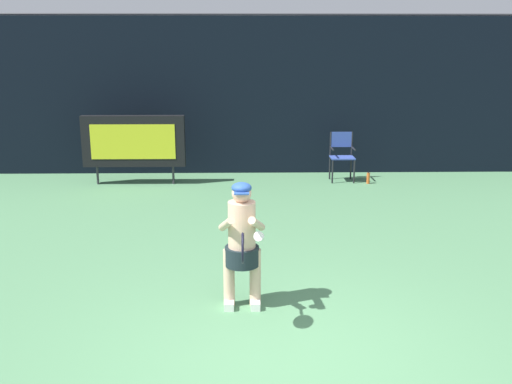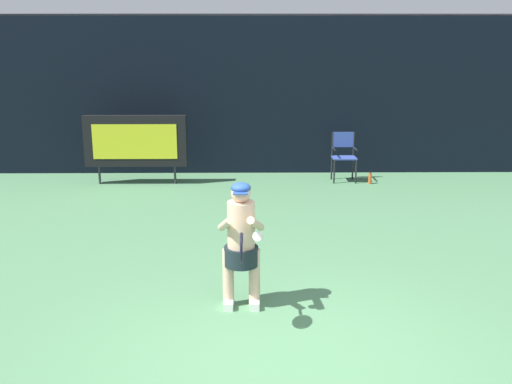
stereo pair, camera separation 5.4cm
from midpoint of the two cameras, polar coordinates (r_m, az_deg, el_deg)
ground at (r=5.53m, az=3.62°, el=-17.53°), size 18.00×22.00×0.03m
backdrop_screen at (r=13.42m, az=0.98°, el=9.57°), size 18.00×0.12×3.66m
scoreboard at (r=12.59m, az=-11.83°, el=5.00°), size 2.20×0.21×1.50m
umpire_chair at (r=12.85m, az=8.89°, el=3.83°), size 0.52×0.44×1.08m
water_bottle at (r=12.74m, az=11.45°, el=1.35°), size 0.07×0.07×0.27m
tennis_player at (r=6.43m, az=-1.25°, el=-4.87°), size 0.54×0.62×1.46m
tennis_racket at (r=5.79m, az=-1.21°, el=-5.53°), size 0.03×0.60×0.31m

